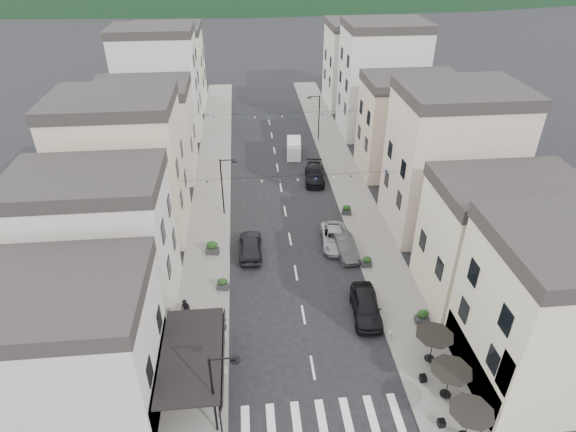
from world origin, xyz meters
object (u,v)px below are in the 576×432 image
object	(u,v)px
parked_car_e	(250,246)
pedestrian_b	(186,309)
delivery_van	(294,148)
parked_car_d	(315,174)
parked_car_a	(366,306)
parked_car_c	(335,238)
parked_car_b	(345,246)
pedestrian_a	(222,323)

from	to	relation	value
parked_car_e	pedestrian_b	world-z (taller)	pedestrian_b
delivery_van	parked_car_d	bearing A→B (deg)	-71.45
parked_car_e	delivery_van	size ratio (longest dim) A/B	1.12
parked_car_a	parked_car_c	world-z (taller)	parked_car_a
parked_car_b	pedestrian_a	size ratio (longest dim) A/B	2.28
parked_car_b	parked_car_d	bearing A→B (deg)	88.62
parked_car_a	parked_car_b	distance (m)	7.77
delivery_van	pedestrian_a	distance (m)	30.96
parked_car_e	delivery_van	bearing A→B (deg)	-105.01
pedestrian_a	parked_car_e	bearing A→B (deg)	82.70
parked_car_d	pedestrian_b	world-z (taller)	pedestrian_b
parked_car_b	pedestrian_b	bearing A→B (deg)	-156.39
parked_car_d	pedestrian_b	bearing A→B (deg)	-114.83
parked_car_a	pedestrian_a	distance (m)	10.57
parked_car_d	parked_car_a	bearing A→B (deg)	-82.19
parked_car_a	parked_car_b	bearing A→B (deg)	94.76
parked_car_a	parked_car_e	size ratio (longest dim) A/B	1.02
parked_car_b	parked_car_e	xyz separation A→B (m)	(-8.27, 0.74, 0.11)
parked_car_d	pedestrian_b	xyz separation A→B (m)	(-12.53, -20.96, 0.18)
pedestrian_b	parked_car_c	bearing A→B (deg)	60.88
parked_car_b	delivery_van	xyz separation A→B (m)	(-2.27, 21.08, 0.27)
parked_car_c	pedestrian_a	bearing A→B (deg)	-129.62
parked_car_a	pedestrian_a	size ratio (longest dim) A/B	2.58
parked_car_e	pedestrian_b	xyz separation A→B (m)	(-4.94, -7.68, 0.11)
parked_car_e	pedestrian_a	bearing A→B (deg)	78.05
pedestrian_a	parked_car_d	bearing A→B (deg)	72.68
parked_car_a	pedestrian_a	xyz separation A→B (m)	(-10.52, -0.99, 0.24)
parked_car_a	parked_car_d	xyz separation A→B (m)	(-0.68, 21.78, -0.08)
pedestrian_b	parked_car_a	bearing A→B (deg)	23.34
pedestrian_b	pedestrian_a	bearing A→B (deg)	-7.12
parked_car_b	pedestrian_a	distance (m)	13.69
parked_car_e	pedestrian_a	distance (m)	9.76
delivery_van	pedestrian_b	bearing A→B (deg)	-105.45
parked_car_c	delivery_van	xyz separation A→B (m)	(-1.60, 19.58, 0.31)
parked_car_d	pedestrian_b	size ratio (longest dim) A/B	3.18
parked_car_c	delivery_van	bearing A→B (deg)	98.88
parked_car_a	pedestrian_b	distance (m)	13.23
pedestrian_a	pedestrian_b	bearing A→B (deg)	152.05
parked_car_c	parked_car_e	xyz separation A→B (m)	(-7.60, -0.77, 0.14)
parked_car_d	delivery_van	world-z (taller)	delivery_van
parked_car_a	parked_car_b	xyz separation A→B (m)	(0.00, 7.77, -0.12)
parked_car_d	pedestrian_a	size ratio (longest dim) A/B	2.73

